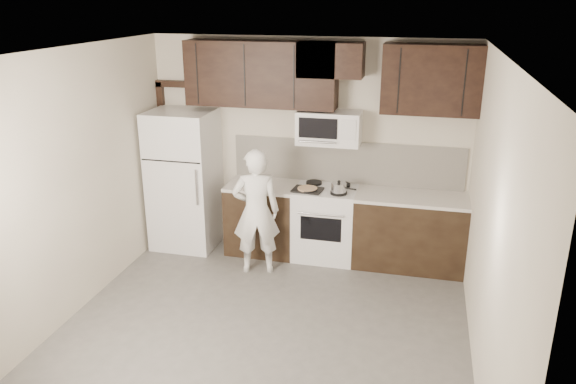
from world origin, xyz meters
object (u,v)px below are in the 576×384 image
at_px(stove, 325,223).
at_px(person, 256,212).
at_px(refrigerator, 184,180).
at_px(microwave, 329,128).

distance_m(stove, person, 0.97).
bearing_deg(refrigerator, microwave, 5.15).
bearing_deg(microwave, person, -136.30).
distance_m(stove, refrigerator, 1.90).
xyz_separation_m(stove, person, (-0.73, -0.58, 0.30)).
relative_size(stove, microwave, 1.24).
xyz_separation_m(refrigerator, person, (1.12, -0.53, -0.14)).
height_order(microwave, refrigerator, microwave).
bearing_deg(refrigerator, stove, 1.51).
height_order(refrigerator, person, refrigerator).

